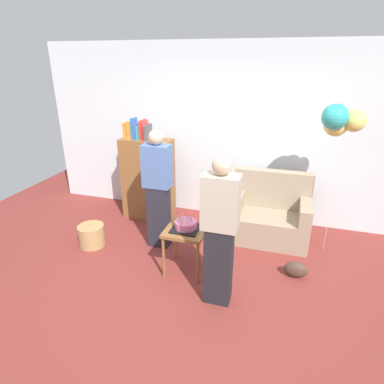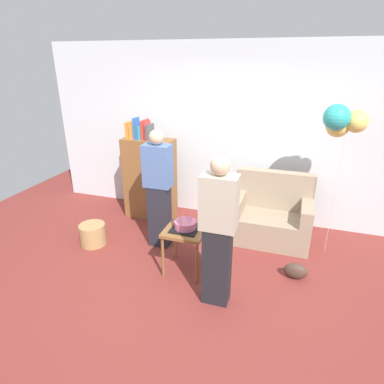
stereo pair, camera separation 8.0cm
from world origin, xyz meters
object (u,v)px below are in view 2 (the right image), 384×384
Objects in this scene: person_blowing_candles at (159,189)px; handbag at (296,271)px; wicker_basket at (93,234)px; bookshelf at (150,177)px; side_table at (185,235)px; couch at (271,217)px; birthday_cake at (185,225)px; person_holding_cake at (218,233)px; balloon_bunch at (342,121)px.

person_blowing_candles is 1.99m from handbag.
bookshelf is at bearing 70.04° from wicker_basket.
bookshelf is 1.65m from side_table.
bookshelf is at bearing 176.20° from couch.
birthday_cake is 0.74m from person_blowing_candles.
handbag is at bearing 10.94° from birthday_cake.
bookshelf reaches higher than birthday_cake.
person_holding_cake is 0.83× the size of balloon_bunch.
side_table is at bearing -40.53° from person_blowing_candles.
birthday_cake is at bearing -128.71° from couch.
side_table is 0.14m from birthday_cake.
couch reaches higher than birthday_cake.
couch is at bearing 172.95° from balloon_bunch.
bookshelf is 2.62m from handbag.
wicker_basket is at bearing 173.37° from side_table.
bookshelf reaches higher than side_table.
bookshelf is at bearing -30.57° from person_holding_cake.
person_blowing_candles is at bearing 173.41° from handbag.
person_holding_cake is at bearing -140.73° from handbag.
birthday_cake is 0.20× the size of person_blowing_candles.
side_table is 0.35× the size of person_holding_cake.
couch is 3.06× the size of wicker_basket.
bookshelf is 1.27m from wicker_basket.
side_table is (1.05, -1.25, -0.20)m from bookshelf.
person_holding_cake reaches higher than bookshelf.
side_table is 1.38m from handbag.
wicker_basket is (-2.35, -0.96, -0.19)m from couch.
person_holding_cake is 4.53× the size of wicker_basket.
balloon_bunch is at bearing 32.75° from side_table.
birthday_cake is at bearing -50.01° from bookshelf.
person_blowing_candles and person_holding_cake have the same top height.
person_blowing_candles reaches higher than wicker_basket.
person_blowing_candles is 2.41m from balloon_bunch.
person_holding_cake is (0.49, -0.41, 0.34)m from side_table.
person_blowing_candles is (0.51, -0.79, 0.15)m from bookshelf.
balloon_bunch is (2.15, 0.57, 0.93)m from person_blowing_candles.
side_table is 0.73m from person_holding_cake.
person_holding_cake is at bearing -16.61° from wicker_basket.
handbag is 1.86m from balloon_bunch.
person_blowing_candles is (-0.54, 0.46, 0.34)m from side_table.
couch is 0.68× the size of bookshelf.
person_blowing_candles is 5.82× the size of handbag.
balloon_bunch is (1.61, 1.04, 1.13)m from birthday_cake.
person_holding_cake is (1.03, -0.87, 0.00)m from person_blowing_candles.
person_holding_cake is 1.28m from handbag.
birthday_cake is 1.43m from handbag.
birthday_cake is 1.53m from wicker_basket.
handbag is at bearing -111.46° from balloon_bunch.
couch is 3.93× the size of handbag.
handbag is at bearing -65.25° from couch.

